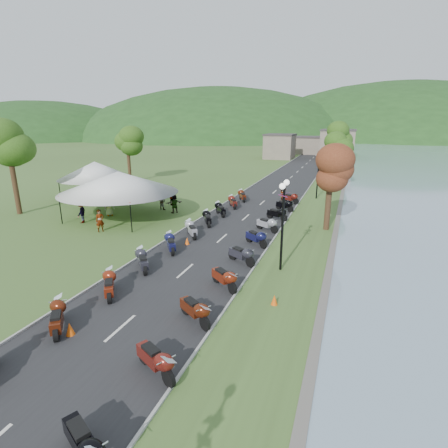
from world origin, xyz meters
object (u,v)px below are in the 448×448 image
(pedestrian_b, at_px, (163,209))
(pedestrian_c, at_px, (83,223))
(vendor_tent_main, at_px, (120,195))
(pedestrian_a, at_px, (101,232))

(pedestrian_b, bearing_deg, pedestrian_c, 66.12)
(vendor_tent_main, xyz_separation_m, pedestrian_b, (1.99, 3.69, -2.00))
(pedestrian_a, xyz_separation_m, pedestrian_c, (-3.04, 1.46, 0.00))
(pedestrian_a, distance_m, pedestrian_c, 3.37)
(pedestrian_c, bearing_deg, vendor_tent_main, 122.52)
(vendor_tent_main, bearing_deg, pedestrian_c, -127.91)
(pedestrian_b, bearing_deg, pedestrian_a, 91.63)
(pedestrian_a, distance_m, pedestrian_b, 7.77)
(vendor_tent_main, distance_m, pedestrian_b, 4.64)
(vendor_tent_main, distance_m, pedestrian_c, 3.82)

